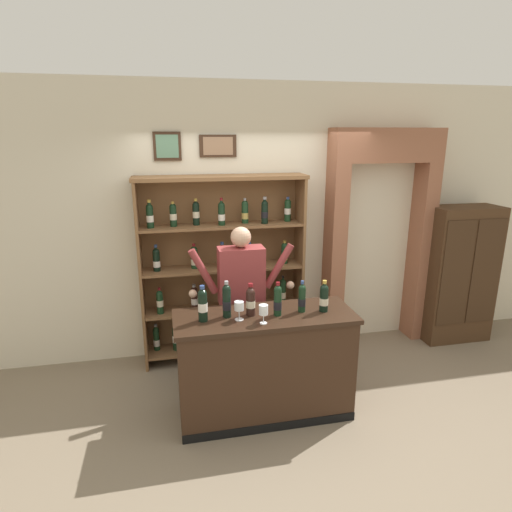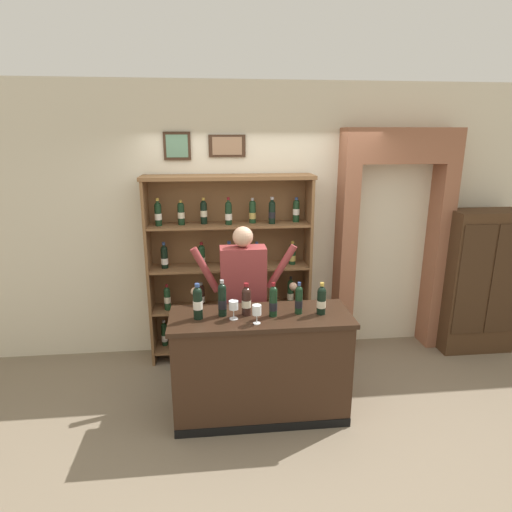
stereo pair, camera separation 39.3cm
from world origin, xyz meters
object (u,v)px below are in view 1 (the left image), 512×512
tasting_bottle_riserva (324,297)px  tasting_bottle_brunello (227,301)px  side_cabinet (459,274)px  tasting_bottle_chianti (203,304)px  tasting_bottle_vin_santo (278,300)px  wine_shelf (222,265)px  tasting_counter (265,365)px  tasting_bottle_prosecco (251,301)px  tasting_bottle_bianco (302,298)px  wine_glass_center (239,307)px  shopkeeper (241,289)px  wine_glass_spare (263,311)px

tasting_bottle_riserva → tasting_bottle_brunello: bearing=176.4°
tasting_bottle_brunello → tasting_bottle_riserva: bearing=-3.6°
side_cabinet → tasting_bottle_brunello: (-2.99, -0.98, 0.29)m
tasting_bottle_chianti → tasting_bottle_vin_santo: size_ratio=1.04×
wine_shelf → tasting_counter: 1.32m
tasting_bottle_chianti → tasting_bottle_prosecco: size_ratio=1.08×
wine_shelf → side_cabinet: 2.89m
tasting_bottle_brunello → tasting_bottle_bianco: (0.66, -0.03, -0.02)m
tasting_bottle_brunello → tasting_bottle_vin_santo: size_ratio=1.07×
side_cabinet → tasting_bottle_brunello: 3.16m
side_cabinet → tasting_bottle_vin_santo: bearing=-157.9°
tasting_counter → wine_glass_center: 0.65m
tasting_bottle_riserva → wine_glass_center: (-0.76, -0.03, -0.01)m
tasting_bottle_riserva → wine_glass_center: size_ratio=1.74×
tasting_bottle_brunello → shopkeeper: bearing=67.5°
wine_shelf → wine_glass_spare: wine_shelf is taller
tasting_counter → tasting_bottle_vin_santo: 0.63m
wine_shelf → tasting_bottle_vin_santo: bearing=-75.3°
wine_shelf → tasting_bottle_brunello: 1.14m
wine_shelf → tasting_bottle_riserva: size_ratio=7.26×
tasting_bottle_bianco → side_cabinet: bearing=23.4°
shopkeeper → tasting_bottle_vin_santo: bearing=-70.4°
tasting_counter → tasting_bottle_bianco: (0.33, -0.00, 0.61)m
tasting_bottle_bianco → tasting_bottle_prosecco: bearing=177.3°
tasting_bottle_riserva → wine_glass_spare: bearing=-166.4°
shopkeeper → tasting_bottle_prosecco: size_ratio=5.69×
tasting_counter → wine_glass_spare: size_ratio=9.69×
tasting_bottle_vin_santo → wine_glass_spare: size_ratio=1.85×
side_cabinet → tasting_bottle_brunello: side_cabinet is taller
side_cabinet → tasting_bottle_chianti: bearing=-162.2°
side_cabinet → tasting_bottle_riserva: side_cabinet is taller
tasting_bottle_bianco → wine_glass_spare: tasting_bottle_bianco is taller
tasting_bottle_prosecco → wine_glass_center: size_ratio=1.76×
side_cabinet → wine_glass_spare: bearing=-156.6°
tasting_bottle_brunello → tasting_bottle_riserva: 0.85m
shopkeeper → tasting_bottle_riserva: shopkeeper is taller
side_cabinet → tasting_bottle_bianco: 2.55m
tasting_counter → tasting_bottle_chianti: (-0.53, -0.02, 0.64)m
tasting_counter → tasting_bottle_riserva: size_ratio=5.53×
shopkeeper → tasting_bottle_bianco: size_ratio=5.76×
tasting_bottle_chianti → tasting_bottle_brunello: bearing=11.1°
wine_shelf → tasting_bottle_riserva: bearing=-58.4°
tasting_bottle_prosecco → tasting_bottle_riserva: tasting_bottle_prosecco is taller
tasting_bottle_chianti → wine_glass_center: (0.30, -0.04, -0.03)m
side_cabinet → tasting_bottle_riserva: (-2.14, -1.04, 0.27)m
shopkeeper → tasting_bottle_riserva: 0.86m
tasting_bottle_vin_santo → wine_glass_spare: bearing=-138.6°
side_cabinet → wine_glass_spare: (-2.71, -1.18, 0.25)m
tasting_bottle_chianti → tasting_counter: bearing=1.8°
wine_shelf → tasting_bottle_bianco: wine_shelf is taller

